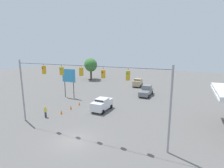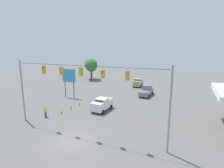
# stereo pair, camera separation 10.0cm
# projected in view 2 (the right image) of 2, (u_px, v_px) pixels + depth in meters

# --- Properties ---
(ground_plane) EXTENTS (140.00, 140.00, 0.00)m
(ground_plane) POSITION_uv_depth(u_px,v_px,m) (74.00, 141.00, 18.69)
(ground_plane) COLOR #605E5B
(overhead_signal_span) EXTENTS (19.01, 0.38, 8.31)m
(overhead_signal_span) POSITION_uv_depth(u_px,v_px,m) (81.00, 87.00, 19.25)
(overhead_signal_span) COLOR #939399
(overhead_signal_span) RESTS_ON ground_plane
(sedan_tan_withflow_deep) EXTENTS (2.41, 4.53, 2.03)m
(sedan_tan_withflow_deep) POSITION_uv_depth(u_px,v_px,m) (138.00, 82.00, 45.88)
(sedan_tan_withflow_deep) COLOR tan
(sedan_tan_withflow_deep) RESTS_ON ground_plane
(sedan_white_withflow_mid) EXTENTS (2.22, 4.29, 1.96)m
(sedan_white_withflow_mid) POSITION_uv_depth(u_px,v_px,m) (102.00, 104.00, 27.82)
(sedan_white_withflow_mid) COLOR silver
(sedan_white_withflow_mid) RESTS_ON ground_plane
(pickup_truck_grey_oncoming_deep) EXTENTS (2.16, 5.49, 2.12)m
(pickup_truck_grey_oncoming_deep) POSITION_uv_depth(u_px,v_px,m) (146.00, 91.00, 36.91)
(pickup_truck_grey_oncoming_deep) COLOR slate
(pickup_truck_grey_oncoming_deep) RESTS_ON ground_plane
(traffic_cone_nearest) EXTENTS (0.32, 0.32, 0.62)m
(traffic_cone_nearest) POSITION_uv_depth(u_px,v_px,m) (61.00, 112.00, 26.34)
(traffic_cone_nearest) COLOR orange
(traffic_cone_nearest) RESTS_ON ground_plane
(traffic_cone_second) EXTENTS (0.32, 0.32, 0.62)m
(traffic_cone_second) POSITION_uv_depth(u_px,v_px,m) (71.00, 107.00, 28.38)
(traffic_cone_second) COLOR orange
(traffic_cone_second) RESTS_ON ground_plane
(traffic_cone_third) EXTENTS (0.32, 0.32, 0.62)m
(traffic_cone_third) POSITION_uv_depth(u_px,v_px,m) (79.00, 103.00, 30.47)
(traffic_cone_third) COLOR orange
(traffic_cone_third) RESTS_ON ground_plane
(roadside_billboard) EXTENTS (3.05, 0.16, 5.79)m
(roadside_billboard) POSITION_uv_depth(u_px,v_px,m) (69.00, 78.00, 34.69)
(roadside_billboard) COLOR #4C473D
(roadside_billboard) RESTS_ON ground_plane
(pedestrian) EXTENTS (0.40, 0.28, 1.64)m
(pedestrian) POSITION_uv_depth(u_px,v_px,m) (45.00, 112.00, 25.02)
(pedestrian) COLOR #2D334C
(pedestrian) RESTS_ON ground_plane
(tree_horizon_left) EXTENTS (3.86, 3.86, 6.61)m
(tree_horizon_left) POSITION_uv_depth(u_px,v_px,m) (91.00, 66.00, 54.38)
(tree_horizon_left) COLOR #4C3823
(tree_horizon_left) RESTS_ON ground_plane
(tree_horizon_right) EXTENTS (4.15, 4.15, 6.77)m
(tree_horizon_right) POSITION_uv_depth(u_px,v_px,m) (91.00, 65.00, 56.94)
(tree_horizon_right) COLOR #4C3823
(tree_horizon_right) RESTS_ON ground_plane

